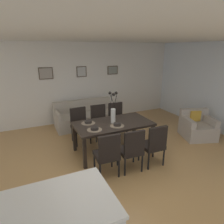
% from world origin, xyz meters
% --- Properties ---
extents(ground_plane, '(9.00, 9.00, 0.00)m').
position_xyz_m(ground_plane, '(0.00, 0.00, 0.00)').
color(ground_plane, tan).
extents(back_wall_panel, '(9.00, 0.10, 2.60)m').
position_xyz_m(back_wall_panel, '(0.00, 3.25, 1.30)').
color(back_wall_panel, silver).
rests_on(back_wall_panel, ground).
extents(ceiling_panel, '(9.00, 7.20, 0.08)m').
position_xyz_m(ceiling_panel, '(0.00, 0.40, 2.64)').
color(ceiling_panel, white).
extents(dining_table, '(1.80, 0.96, 0.74)m').
position_xyz_m(dining_table, '(0.27, 0.73, 0.67)').
color(dining_table, black).
rests_on(dining_table, ground).
extents(dining_chair_near_left, '(0.47, 0.47, 0.92)m').
position_xyz_m(dining_chair_near_left, '(-0.25, -0.13, 0.51)').
color(dining_chair_near_left, black).
rests_on(dining_chair_near_left, ground).
extents(dining_chair_near_right, '(0.46, 0.46, 0.92)m').
position_xyz_m(dining_chair_near_right, '(-0.31, 1.59, 0.51)').
color(dining_chair_near_right, black).
rests_on(dining_chair_near_right, ground).
extents(dining_chair_far_left, '(0.47, 0.47, 0.92)m').
position_xyz_m(dining_chair_far_left, '(0.26, -0.16, 0.51)').
color(dining_chair_far_left, black).
rests_on(dining_chair_far_left, ground).
extents(dining_chair_far_right, '(0.46, 0.46, 0.92)m').
position_xyz_m(dining_chair_far_right, '(0.26, 1.61, 0.51)').
color(dining_chair_far_right, black).
rests_on(dining_chair_far_right, ground).
extents(dining_chair_mid_left, '(0.45, 0.45, 0.92)m').
position_xyz_m(dining_chair_mid_left, '(0.79, -0.17, 0.51)').
color(dining_chair_mid_left, black).
rests_on(dining_chair_mid_left, ground).
extents(dining_chair_mid_right, '(0.45, 0.45, 0.92)m').
position_xyz_m(dining_chair_mid_right, '(0.80, 1.61, 0.51)').
color(dining_chair_mid_right, black).
rests_on(dining_chair_mid_right, ground).
extents(centerpiece_vase, '(0.21, 0.23, 0.73)m').
position_xyz_m(centerpiece_vase, '(0.27, 0.73, 1.02)').
color(centerpiece_vase, silver).
rests_on(centerpiece_vase, dining_table).
extents(placemat_near_left, '(0.32, 0.32, 0.01)m').
position_xyz_m(placemat_near_left, '(-0.27, 0.51, 0.74)').
color(placemat_near_left, '#7F705B').
rests_on(placemat_near_left, dining_table).
extents(bowl_near_left, '(0.17, 0.17, 0.07)m').
position_xyz_m(bowl_near_left, '(-0.27, 0.51, 0.78)').
color(bowl_near_left, '#2D2826').
rests_on(bowl_near_left, dining_table).
extents(placemat_near_right, '(0.32, 0.32, 0.01)m').
position_xyz_m(placemat_near_right, '(-0.27, 0.95, 0.74)').
color(placemat_near_right, '#7F705B').
rests_on(placemat_near_right, dining_table).
extents(bowl_near_right, '(0.17, 0.17, 0.07)m').
position_xyz_m(bowl_near_right, '(-0.27, 0.95, 0.78)').
color(bowl_near_right, '#2D2826').
rests_on(bowl_near_right, dining_table).
extents(placemat_far_left, '(0.32, 0.32, 0.01)m').
position_xyz_m(placemat_far_left, '(0.27, 0.51, 0.74)').
color(placemat_far_left, '#7F705B').
rests_on(placemat_far_left, dining_table).
extents(bowl_far_left, '(0.17, 0.17, 0.07)m').
position_xyz_m(bowl_far_left, '(0.27, 0.51, 0.78)').
color(bowl_far_left, '#2D2826').
rests_on(bowl_far_left, dining_table).
extents(sofa, '(1.92, 0.84, 0.80)m').
position_xyz_m(sofa, '(0.18, 2.64, 0.28)').
color(sofa, '#B2A899').
rests_on(sofa, ground).
extents(armchair, '(1.01, 1.01, 0.75)m').
position_xyz_m(armchair, '(2.77, 0.49, 0.29)').
color(armchair, '#ADA399').
rests_on(armchair, ground).
extents(framed_picture_left, '(0.42, 0.03, 0.36)m').
position_xyz_m(framed_picture_left, '(-0.86, 3.18, 1.68)').
color(framed_picture_left, '#473828').
extents(framed_picture_center, '(0.33, 0.03, 0.34)m').
position_xyz_m(framed_picture_center, '(0.27, 3.18, 1.68)').
color(framed_picture_center, '#473828').
extents(framed_picture_right, '(0.38, 0.03, 0.29)m').
position_xyz_m(framed_picture_right, '(1.39, 3.18, 1.68)').
color(framed_picture_right, '#473828').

